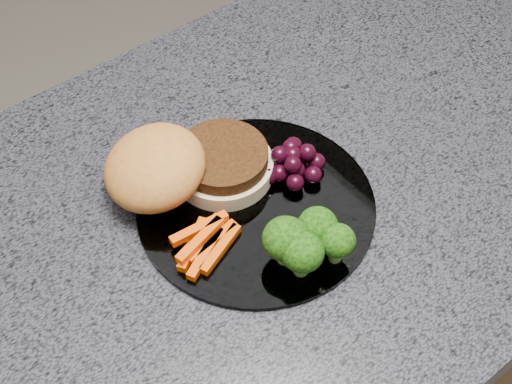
% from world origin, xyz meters
% --- Properties ---
extents(island_cabinet, '(1.20, 0.60, 0.86)m').
position_xyz_m(island_cabinet, '(0.00, 0.00, 0.43)').
color(island_cabinet, '#53351C').
rests_on(island_cabinet, ground).
extents(countertop, '(1.20, 0.60, 0.04)m').
position_xyz_m(countertop, '(0.00, 0.00, 0.88)').
color(countertop, '#43444C').
rests_on(countertop, island_cabinet).
extents(plate, '(0.26, 0.26, 0.01)m').
position_xyz_m(plate, '(-0.05, -0.01, 0.90)').
color(plate, white).
rests_on(plate, countertop).
extents(burger, '(0.20, 0.16, 0.06)m').
position_xyz_m(burger, '(-0.10, 0.06, 0.93)').
color(burger, beige).
rests_on(burger, plate).
extents(carrot_sticks, '(0.08, 0.06, 0.02)m').
position_xyz_m(carrot_sticks, '(-0.12, -0.02, 0.91)').
color(carrot_sticks, '#F45104').
rests_on(carrot_sticks, plate).
extents(broccoli, '(0.08, 0.07, 0.06)m').
position_xyz_m(broccoli, '(-0.05, -0.10, 0.94)').
color(broccoli, '#5C9134').
rests_on(broccoli, plate).
extents(grape_bunch, '(0.07, 0.07, 0.03)m').
position_xyz_m(grape_bunch, '(0.01, -0.00, 0.92)').
color(grape_bunch, black).
rests_on(grape_bunch, plate).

